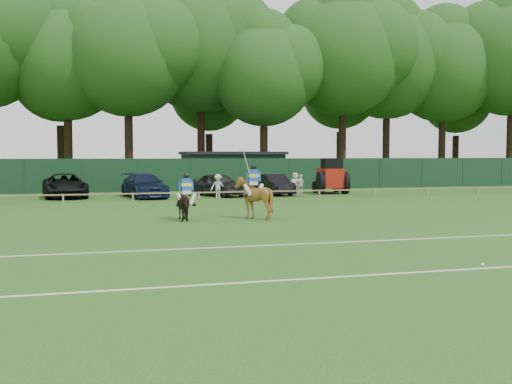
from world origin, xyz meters
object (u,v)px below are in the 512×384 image
object	(u,v)px
sedan_navy	(144,186)
spectator_right	(295,184)
hatch_grey	(219,185)
spectator_left	(218,186)
estate_black	(274,185)
polo_ball	(483,265)
spectator_mid	(300,185)
suv_black	(65,186)
utility_shed	(232,170)
horse_chestnut	(254,197)
tractor	(331,177)
horse_dark	(186,204)

from	to	relation	value
sedan_navy	spectator_right	size ratio (longest dim) A/B	3.41
hatch_grey	spectator_left	distance (m)	1.79
estate_black	polo_ball	xyz separation A→B (m)	(-2.91, -26.84, -0.67)
estate_black	polo_ball	distance (m)	27.01
spectator_left	spectator_mid	xyz separation A→B (m)	(5.65, 0.10, -0.03)
spectator_left	spectator_mid	world-z (taller)	spectator_left
suv_black	utility_shed	xyz separation A→B (m)	(13.05, 7.88, 0.76)
horse_chestnut	spectator_mid	world-z (taller)	horse_chestnut
estate_black	sedan_navy	bearing A→B (deg)	176.97
sedan_navy	estate_black	bearing A→B (deg)	-8.33
estate_black	spectator_left	distance (m)	4.85
hatch_grey	tractor	xyz separation A→B (m)	(8.27, 0.50, 0.42)
spectator_mid	spectator_left	bearing A→B (deg)	154.12
horse_chestnut	utility_shed	size ratio (longest dim) A/B	0.22
spectator_right	polo_ball	world-z (taller)	spectator_right
estate_black	spectator_left	bearing A→B (deg)	-159.99
spectator_right	utility_shed	xyz separation A→B (m)	(-1.89, 10.37, 0.75)
horse_dark	sedan_navy	xyz separation A→B (m)	(-0.52, 14.15, 0.08)
hatch_grey	spectator_right	xyz separation A→B (m)	(4.98, -1.21, 0.01)
spectator_left	spectator_right	distance (m)	5.45
suv_black	polo_ball	bearing A→B (deg)	-74.83
horse_dark	horse_chestnut	xyz separation A→B (m)	(2.92, -0.19, 0.22)
sedan_navy	spectator_right	distance (m)	10.03
hatch_grey	spectator_left	bearing A→B (deg)	-129.22
spectator_mid	polo_ball	xyz separation A→B (m)	(-4.14, -24.94, -0.70)
estate_black	utility_shed	xyz separation A→B (m)	(-0.88, 8.90, 0.82)
horse_dark	tractor	distance (m)	19.35
spectator_right	suv_black	bearing A→B (deg)	-166.96
hatch_grey	suv_black	bearing A→B (deg)	147.94
spectator_left	suv_black	bearing A→B (deg)	159.55
utility_shed	horse_dark	bearing A→B (deg)	-107.97
sedan_navy	polo_ball	size ratio (longest dim) A/B	59.80
polo_ball	utility_shed	size ratio (longest dim) A/B	0.01
spectator_right	polo_ball	xyz separation A→B (m)	(-3.92, -25.37, -0.74)
hatch_grey	polo_ball	size ratio (longest dim) A/B	50.58
sedan_navy	hatch_grey	xyz separation A→B (m)	(4.97, -0.07, -0.01)
sedan_navy	polo_ball	distance (m)	27.33
spectator_left	spectator_right	size ratio (longest dim) A/B	0.97
utility_shed	polo_ball	bearing A→B (deg)	-93.25
horse_chestnut	spectator_mid	xyz separation A→B (m)	(6.72, 12.63, -0.19)
hatch_grey	utility_shed	distance (m)	9.70
spectator_right	tractor	xyz separation A→B (m)	(3.29, 1.71, 0.41)
hatch_grey	spectator_left	size ratio (longest dim) A/B	2.97
horse_dark	suv_black	xyz separation A→B (m)	(-5.51, 15.37, 0.08)
horse_chestnut	polo_ball	size ratio (longest dim) A/B	20.64
horse_dark	spectator_left	size ratio (longest dim) A/B	1.09
suv_black	sedan_navy	distance (m)	5.14
suv_black	tractor	distance (m)	18.25
spectator_left	utility_shed	world-z (taller)	utility_shed
sedan_navy	utility_shed	world-z (taller)	utility_shed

